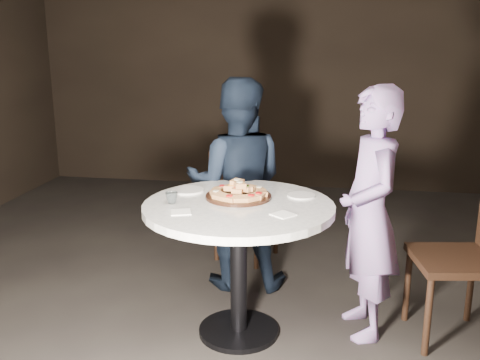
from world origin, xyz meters
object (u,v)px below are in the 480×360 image
object	(u,v)px
serving_board	(238,196)
diner_teal	(369,214)
chair_right	(474,248)
water_glass	(172,198)
chair_far	(241,199)
table	(239,229)
focaccia_pile	(239,190)
diner_navy	(236,184)

from	to	relation	value
serving_board	diner_teal	xyz separation A→B (m)	(0.79, 0.05, -0.09)
chair_right	water_glass	bearing A→B (deg)	-90.76
chair_far	diner_teal	distance (m)	1.37
table	chair_right	world-z (taller)	chair_right
focaccia_pile	diner_teal	size ratio (longest dim) A/B	0.23
chair_right	diner_navy	xyz separation A→B (m)	(-1.52, 0.53, 0.18)
chair_far	chair_right	distance (m)	1.82
diner_navy	diner_teal	world-z (taller)	diner_teal
water_glass	chair_far	xyz separation A→B (m)	(0.22, 1.19, -0.35)
diner_navy	water_glass	bearing A→B (deg)	67.23
table	chair_far	xyz separation A→B (m)	(-0.17, 1.14, -0.15)
focaccia_pile	chair_right	bearing A→B (deg)	2.61
diner_navy	chair_far	bearing A→B (deg)	-90.32
diner_navy	diner_teal	distance (m)	1.06
table	water_glass	xyz separation A→B (m)	(-0.39, -0.06, 0.19)
focaccia_pile	chair_far	world-z (taller)	focaccia_pile
diner_navy	focaccia_pile	bearing A→B (deg)	96.42
serving_board	water_glass	bearing A→B (deg)	-154.41
serving_board	diner_navy	xyz separation A→B (m)	(-0.11, 0.60, -0.09)
serving_board	diner_navy	size ratio (longest dim) A/B	0.26
chair_right	diner_teal	xyz separation A→B (m)	(-0.62, -0.02, 0.18)
chair_far	diner_teal	size ratio (longest dim) A/B	0.60
table	serving_board	size ratio (longest dim) A/B	2.95
diner_teal	water_glass	bearing A→B (deg)	-92.77
serving_board	diner_teal	world-z (taller)	diner_teal
focaccia_pile	diner_teal	distance (m)	0.80
table	chair_far	distance (m)	1.16
water_glass	chair_far	world-z (taller)	chair_far
chair_far	chair_right	size ratio (longest dim) A/B	0.92
diner_navy	diner_teal	size ratio (longest dim) A/B	1.00
focaccia_pile	diner_navy	size ratio (longest dim) A/B	0.23
water_glass	chair_right	bearing A→B (deg)	7.73
chair_right	diner_teal	distance (m)	0.64
serving_board	chair_far	size ratio (longest dim) A/B	0.43
chair_right	diner_navy	world-z (taller)	diner_navy
chair_far	diner_navy	xyz separation A→B (m)	(0.03, -0.42, 0.23)
table	water_glass	size ratio (longest dim) A/B	16.14
chair_far	diner_navy	world-z (taller)	diner_navy
serving_board	diner_navy	bearing A→B (deg)	100.85
focaccia_pile	chair_far	distance (m)	1.09
focaccia_pile	diner_teal	world-z (taller)	diner_teal
table	focaccia_pile	xyz separation A→B (m)	(-0.02, 0.12, 0.20)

